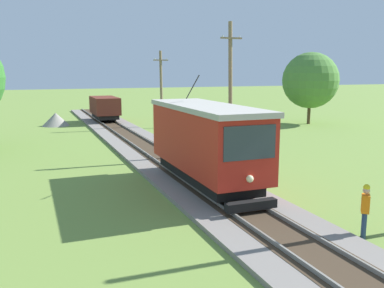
{
  "coord_description": "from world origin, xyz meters",
  "views": [
    {
      "loc": [
        -7.27,
        2.97,
        5.31
      ],
      "look_at": [
        0.37,
        22.47,
        1.61
      ],
      "focal_mm": 38.99,
      "sensor_mm": 36.0,
      "label": 1
    }
  ],
  "objects_px": {
    "utility_pole_mid": "(230,89)",
    "gravel_pile": "(56,119)",
    "utility_pole_far": "(161,89)",
    "track_worker": "(365,209)",
    "freight_car": "(105,107)",
    "red_tram": "(206,141)",
    "tree_left_near": "(310,80)"
  },
  "relations": [
    {
      "from": "red_tram",
      "to": "track_worker",
      "type": "distance_m",
      "value": 7.59
    },
    {
      "from": "utility_pole_mid",
      "to": "track_worker",
      "type": "height_order",
      "value": "utility_pole_mid"
    },
    {
      "from": "freight_car",
      "to": "track_worker",
      "type": "xyz_separation_m",
      "value": [
        2.48,
        -33.39,
        -0.57
      ]
    },
    {
      "from": "red_tram",
      "to": "utility_pole_mid",
      "type": "height_order",
      "value": "utility_pole_mid"
    },
    {
      "from": "utility_pole_mid",
      "to": "gravel_pile",
      "type": "distance_m",
      "value": 21.74
    },
    {
      "from": "red_tram",
      "to": "utility_pole_far",
      "type": "distance_m",
      "value": 20.78
    },
    {
      "from": "utility_pole_mid",
      "to": "gravel_pile",
      "type": "xyz_separation_m",
      "value": [
        -9.15,
        19.39,
        -3.56
      ]
    },
    {
      "from": "freight_car",
      "to": "gravel_pile",
      "type": "relative_size",
      "value": 1.99
    },
    {
      "from": "utility_pole_far",
      "to": "gravel_pile",
      "type": "xyz_separation_m",
      "value": [
        -9.15,
        5.17,
        -3.01
      ]
    },
    {
      "from": "utility_pole_far",
      "to": "freight_car",
      "type": "bearing_deg",
      "value": 125.13
    },
    {
      "from": "utility_pole_far",
      "to": "track_worker",
      "type": "xyz_separation_m",
      "value": [
        -1.76,
        -27.37,
        -2.66
      ]
    },
    {
      "from": "utility_pole_far",
      "to": "track_worker",
      "type": "relative_size",
      "value": 3.98
    },
    {
      "from": "utility_pole_far",
      "to": "gravel_pile",
      "type": "relative_size",
      "value": 2.71
    },
    {
      "from": "freight_car",
      "to": "utility_pole_far",
      "type": "bearing_deg",
      "value": -54.87
    },
    {
      "from": "utility_pole_far",
      "to": "track_worker",
      "type": "bearing_deg",
      "value": -93.67
    },
    {
      "from": "track_worker",
      "to": "red_tram",
      "type": "bearing_deg",
      "value": 150.09
    },
    {
      "from": "red_tram",
      "to": "freight_car",
      "type": "bearing_deg",
      "value": 90.01
    },
    {
      "from": "freight_car",
      "to": "gravel_pile",
      "type": "xyz_separation_m",
      "value": [
        -4.91,
        -0.85,
        -0.92
      ]
    },
    {
      "from": "track_worker",
      "to": "utility_pole_mid",
      "type": "bearing_deg",
      "value": 123.16
    },
    {
      "from": "utility_pole_far",
      "to": "tree_left_near",
      "type": "xyz_separation_m",
      "value": [
        14.71,
        -2.53,
        0.7
      ]
    },
    {
      "from": "red_tram",
      "to": "tree_left_near",
      "type": "xyz_separation_m",
      "value": [
        18.94,
        17.77,
        2.15
      ]
    },
    {
      "from": "utility_pole_far",
      "to": "tree_left_near",
      "type": "distance_m",
      "value": 14.94
    },
    {
      "from": "gravel_pile",
      "to": "tree_left_near",
      "type": "xyz_separation_m",
      "value": [
        23.86,
        -7.7,
        3.7
      ]
    },
    {
      "from": "freight_car",
      "to": "track_worker",
      "type": "bearing_deg",
      "value": -85.75
    },
    {
      "from": "gravel_pile",
      "to": "red_tram",
      "type": "bearing_deg",
      "value": -79.07
    },
    {
      "from": "red_tram",
      "to": "tree_left_near",
      "type": "height_order",
      "value": "tree_left_near"
    },
    {
      "from": "freight_car",
      "to": "utility_pole_mid",
      "type": "height_order",
      "value": "utility_pole_mid"
    },
    {
      "from": "red_tram",
      "to": "utility_pole_far",
      "type": "height_order",
      "value": "utility_pole_far"
    },
    {
      "from": "utility_pole_far",
      "to": "tree_left_near",
      "type": "relative_size",
      "value": 1.0
    },
    {
      "from": "utility_pole_mid",
      "to": "track_worker",
      "type": "distance_m",
      "value": 13.65
    },
    {
      "from": "red_tram",
      "to": "track_worker",
      "type": "bearing_deg",
      "value": -70.68
    },
    {
      "from": "utility_pole_mid",
      "to": "track_worker",
      "type": "relative_size",
      "value": 4.6
    }
  ]
}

